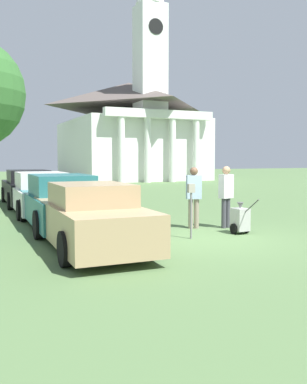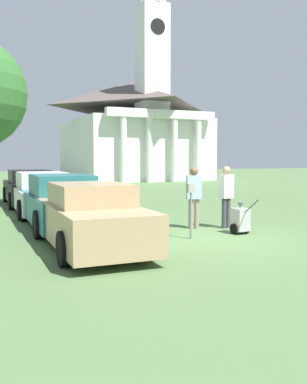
{
  "view_description": "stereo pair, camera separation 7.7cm",
  "coord_description": "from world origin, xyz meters",
  "px_view_note": "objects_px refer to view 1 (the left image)",
  "views": [
    {
      "loc": [
        -5.46,
        -9.11,
        2.02
      ],
      "look_at": [
        -0.7,
        1.53,
        1.1
      ],
      "focal_mm": 40.0,
      "sensor_mm": 36.0,
      "label": 1
    },
    {
      "loc": [
        -5.39,
        -9.14,
        2.02
      ],
      "look_at": [
        -0.7,
        1.53,
        1.1
      ],
      "focal_mm": 40.0,
      "sensor_mm": 36.0,
      "label": 2
    }
  ],
  "objects_px": {
    "parked_car_tan": "(90,218)",
    "parked_car_teal": "(60,203)",
    "parked_car_white": "(40,195)",
    "person_worker": "(194,194)",
    "parking_meter": "(191,201)",
    "equipment_cart": "(240,219)",
    "parked_car_black": "(28,189)",
    "church": "(131,126)",
    "person_supervisor": "(226,193)"
  },
  "relations": [
    {
      "from": "parked_car_tan",
      "to": "parked_car_teal",
      "type": "height_order",
      "value": "parked_car_teal"
    },
    {
      "from": "parked_car_white",
      "to": "parked_car_tan",
      "type": "bearing_deg",
      "value": -89.15
    },
    {
      "from": "parked_car_teal",
      "to": "person_worker",
      "type": "distance_m",
      "value": 3.89
    },
    {
      "from": "parking_meter",
      "to": "parked_car_tan",
      "type": "bearing_deg",
      "value": -179.12
    },
    {
      "from": "equipment_cart",
      "to": "parked_car_white",
      "type": "bearing_deg",
      "value": 122.03
    },
    {
      "from": "parked_car_teal",
      "to": "parked_car_white",
      "type": "height_order",
      "value": "parked_car_teal"
    },
    {
      "from": "person_worker",
      "to": "parked_car_teal",
      "type": "bearing_deg",
      "value": -9.01
    },
    {
      "from": "parked_car_tan",
      "to": "person_worker",
      "type": "distance_m",
      "value": 3.76
    },
    {
      "from": "parked_car_black",
      "to": "church",
      "type": "bearing_deg",
      "value": 59.13
    },
    {
      "from": "parked_car_teal",
      "to": "parked_car_white",
      "type": "distance_m",
      "value": 3.47
    },
    {
      "from": "parked_car_teal",
      "to": "equipment_cart",
      "type": "distance_m",
      "value": 5.15
    },
    {
      "from": "parking_meter",
      "to": "church",
      "type": "distance_m",
      "value": 32.24
    },
    {
      "from": "parked_car_teal",
      "to": "person_worker",
      "type": "height_order",
      "value": "person_worker"
    },
    {
      "from": "parked_car_black",
      "to": "person_supervisor",
      "type": "height_order",
      "value": "person_supervisor"
    },
    {
      "from": "parked_car_white",
      "to": "equipment_cart",
      "type": "distance_m",
      "value": 7.7
    },
    {
      "from": "parked_car_white",
      "to": "church",
      "type": "height_order",
      "value": "church"
    },
    {
      "from": "parked_car_teal",
      "to": "church",
      "type": "relative_size",
      "value": 0.24
    },
    {
      "from": "person_worker",
      "to": "person_supervisor",
      "type": "relative_size",
      "value": 0.99
    },
    {
      "from": "person_supervisor",
      "to": "parked_car_teal",
      "type": "bearing_deg",
      "value": -40.31
    },
    {
      "from": "parked_car_black",
      "to": "church",
      "type": "height_order",
      "value": "church"
    },
    {
      "from": "parked_car_teal",
      "to": "parking_meter",
      "type": "height_order",
      "value": "parked_car_teal"
    },
    {
      "from": "parked_car_white",
      "to": "church",
      "type": "distance_m",
      "value": 27.32
    },
    {
      "from": "parking_meter",
      "to": "person_worker",
      "type": "bearing_deg",
      "value": 58.2
    },
    {
      "from": "parked_car_tan",
      "to": "parking_meter",
      "type": "height_order",
      "value": "parked_car_tan"
    },
    {
      "from": "parked_car_tan",
      "to": "church",
      "type": "bearing_deg",
      "value": 68.15
    },
    {
      "from": "parked_car_white",
      "to": "person_supervisor",
      "type": "xyz_separation_m",
      "value": [
        4.37,
        -5.49,
        0.33
      ]
    },
    {
      "from": "person_supervisor",
      "to": "church",
      "type": "bearing_deg",
      "value": -121.37
    },
    {
      "from": "parked_car_teal",
      "to": "church",
      "type": "bearing_deg",
      "value": 65.85
    },
    {
      "from": "parked_car_black",
      "to": "equipment_cart",
      "type": "bearing_deg",
      "value": -65.68
    },
    {
      "from": "parked_car_white",
      "to": "person_supervisor",
      "type": "relative_size",
      "value": 2.83
    },
    {
      "from": "parked_car_black",
      "to": "church",
      "type": "relative_size",
      "value": 0.24
    },
    {
      "from": "person_supervisor",
      "to": "church",
      "type": "xyz_separation_m",
      "value": [
        8.33,
        29.27,
        4.14
      ]
    },
    {
      "from": "equipment_cart",
      "to": "parking_meter",
      "type": "bearing_deg",
      "value": -176.8
    },
    {
      "from": "parked_car_tan",
      "to": "parked_car_teal",
      "type": "distance_m",
      "value": 3.13
    },
    {
      "from": "parked_car_white",
      "to": "parked_car_black",
      "type": "relative_size",
      "value": 0.97
    },
    {
      "from": "parked_car_teal",
      "to": "person_supervisor",
      "type": "height_order",
      "value": "person_supervisor"
    },
    {
      "from": "person_worker",
      "to": "parked_car_tan",
      "type": "bearing_deg",
      "value": 39.48
    },
    {
      "from": "parking_meter",
      "to": "person_worker",
      "type": "relative_size",
      "value": 0.78
    },
    {
      "from": "parked_car_teal",
      "to": "parking_meter",
      "type": "xyz_separation_m",
      "value": [
        2.62,
        -3.09,
        0.25
      ]
    },
    {
      "from": "parked_car_white",
      "to": "parked_car_black",
      "type": "bearing_deg",
      "value": 90.85
    },
    {
      "from": "parked_car_black",
      "to": "church",
      "type": "xyz_separation_m",
      "value": [
        12.71,
        20.56,
        4.46
      ]
    },
    {
      "from": "person_supervisor",
      "to": "parking_meter",
      "type": "bearing_deg",
      "value": 15.97
    },
    {
      "from": "person_supervisor",
      "to": "equipment_cart",
      "type": "xyz_separation_m",
      "value": [
        -0.18,
        -0.95,
        -0.64
      ]
    },
    {
      "from": "equipment_cart",
      "to": "church",
      "type": "distance_m",
      "value": 31.76
    },
    {
      "from": "parking_meter",
      "to": "parked_car_teal",
      "type": "bearing_deg",
      "value": 130.31
    },
    {
      "from": "parking_meter",
      "to": "person_supervisor",
      "type": "xyz_separation_m",
      "value": [
        1.75,
        1.07,
        0.06
      ]
    },
    {
      "from": "parked_car_teal",
      "to": "parked_car_black",
      "type": "distance_m",
      "value": 6.69
    },
    {
      "from": "person_supervisor",
      "to": "equipment_cart",
      "type": "height_order",
      "value": "person_supervisor"
    },
    {
      "from": "person_worker",
      "to": "parking_meter",
      "type": "bearing_deg",
      "value": 75.58
    },
    {
      "from": "parked_car_white",
      "to": "church",
      "type": "xyz_separation_m",
      "value": [
        12.71,
        23.77,
        4.47
      ]
    }
  ]
}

